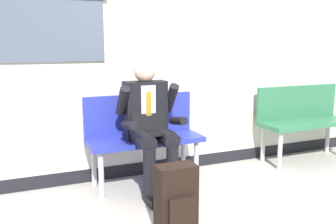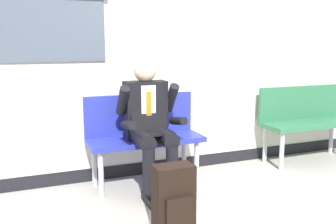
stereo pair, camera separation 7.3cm
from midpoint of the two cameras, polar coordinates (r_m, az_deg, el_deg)
name	(u,v)px [view 2 (the right image)]	position (r m, az deg, el deg)	size (l,w,h in m)	color
ground_plane	(186,190)	(3.71, 3.32, -11.54)	(18.00, 18.00, 0.00)	#9E9991
station_wall	(160,32)	(4.02, -0.64, 11.84)	(6.28, 0.17, 2.98)	beige
bench_with_person	(143,132)	(3.76, -3.16, -2.97)	(1.12, 0.42, 0.88)	#28339E
bench_empty	(306,117)	(4.79, 20.34, -0.71)	(1.16, 0.42, 0.87)	#2D6B47
person_seated	(150,122)	(3.55, -2.15, -1.55)	(0.57, 0.70, 1.22)	black
backpack	(174,200)	(2.85, 1.64, -13.05)	(0.29, 0.21, 0.51)	black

